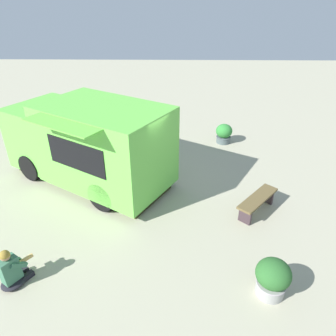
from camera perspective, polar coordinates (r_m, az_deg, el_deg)
name	(u,v)px	position (r m, az deg, el deg)	size (l,w,h in m)	color
ground_plane	(129,186)	(9.72, -7.09, -3.27)	(40.00, 40.00, 0.00)	#A8A48A
food_truck	(89,145)	(9.67, -14.20, 4.14)	(4.66, 5.53, 2.54)	#65C546
person_customer	(12,271)	(7.32, -26.61, -16.47)	(0.78, 0.66, 0.91)	black
planter_flowering_near	(224,133)	(12.46, 10.18, 6.28)	(0.63, 0.63, 0.76)	#4A585A
planter_flowering_far	(273,278)	(6.70, 18.57, -18.45)	(0.68, 0.68, 0.83)	gray
plaza_bench	(257,201)	(8.72, 16.04, -5.83)	(1.39, 1.30, 0.48)	brown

